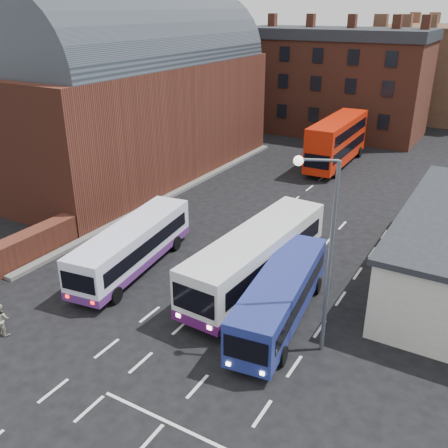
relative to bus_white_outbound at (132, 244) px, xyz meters
The scene contains 10 objects.
ground 7.18m from the bus_white_outbound, 56.69° to the right, with size 180.00×180.00×0.00m, color black.
railway_station 20.05m from the bus_white_outbound, 127.57° to the left, with size 12.00×28.00×16.00m.
forecourt_wall 7.47m from the bus_white_outbound, 148.90° to the right, with size 1.20×10.00×1.80m, color #602B1E.
brick_terrace 40.40m from the bus_white_outbound, 93.08° to the left, with size 22.00×10.00×11.00m, color brown.
bus_white_outbound is the anchor object (origin of this frame).
bus_white_inbound 7.48m from the bus_white_outbound, 15.82° to the left, with size 3.49×11.97×3.23m.
bus_blue 9.86m from the bus_white_outbound, ahead, with size 3.38×9.89×2.64m.
bus_red_double 26.83m from the bus_white_outbound, 82.42° to the left, with size 3.09×11.61×4.62m.
street_lamp 12.88m from the bus_white_outbound, ahead, with size 1.74×0.91×9.15m.
pedestrian_beige 8.41m from the bus_white_outbound, 98.63° to the right, with size 0.80×0.63×1.65m, color #A09B86.
Camera 1 is at (14.14, -14.32, 14.54)m, focal length 40.00 mm.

